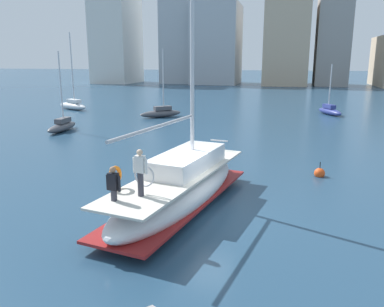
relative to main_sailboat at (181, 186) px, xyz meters
The scene contains 8 objects.
ground_plane 1.32m from the main_sailboat, 22.31° to the right, with size 400.00×400.00×0.00m, color navy.
main_sailboat is the anchor object (origin of this frame).
moored_sloop_near 34.25m from the main_sailboat, 127.64° to the left, with size 5.07×3.35×8.80m.
moored_sloop_far 20.04m from the main_sailboat, 135.18° to the left, with size 1.19×4.24×6.47m.
moored_cutter_left 25.27m from the main_sailboat, 110.30° to the left, with size 4.05×3.82×6.85m.
moored_cutter_right 31.01m from the main_sailboat, 74.49° to the left, with size 2.74×4.26×5.33m.
mooring_buoy 8.25m from the main_sailboat, 45.72° to the left, with size 0.55×0.55×0.87m.
waterfront_buildings 81.04m from the main_sailboat, 92.45° to the left, with size 85.20×18.30×27.91m.
Camera 1 is at (3.14, -13.83, 5.85)m, focal length 36.34 mm.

